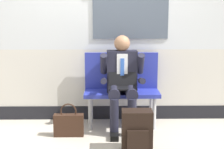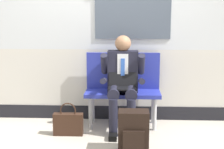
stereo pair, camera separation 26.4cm
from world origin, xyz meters
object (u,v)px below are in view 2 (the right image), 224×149
object	(u,v)px
person_seated	(123,81)
handbag	(68,124)
bench_with_person	(123,85)
backpack	(133,132)

from	to	relation	value
person_seated	handbag	bearing A→B (deg)	-159.80
bench_with_person	person_seated	size ratio (longest dim) A/B	0.81
backpack	bench_with_person	bearing A→B (deg)	98.11
person_seated	handbag	size ratio (longest dim) A/B	2.93
bench_with_person	person_seated	world-z (taller)	person_seated
bench_with_person	backpack	world-z (taller)	bench_with_person
person_seated	handbag	world-z (taller)	person_seated
bench_with_person	backpack	xyz separation A→B (m)	(0.13, -0.93, -0.33)
bench_with_person	handbag	bearing A→B (deg)	-146.17
bench_with_person	backpack	size ratio (longest dim) A/B	2.14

